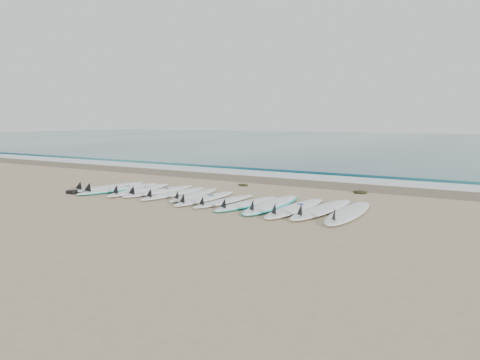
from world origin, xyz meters
The scene contains 21 objects.
ground centered at (0.00, 0.00, 0.00)m, with size 120.00×120.00×0.00m, color tan.
ocean centered at (0.00, 32.50, 0.01)m, with size 120.00×55.00×0.03m, color #1E5761.
wet_sand_band centered at (0.00, 4.10, 0.01)m, with size 120.00×1.80×0.01m, color brown.
foam_band centered at (0.00, 5.50, 0.02)m, with size 120.00×1.40×0.04m, color silver.
wave_crest centered at (0.00, 7.00, 0.05)m, with size 120.00×1.00×0.10m, color #1E5761.
surfboard_0 centered at (-3.64, -0.05, 0.06)m, with size 0.88×2.67×0.34m.
surfboard_1 centered at (-3.08, -0.10, 0.05)m, with size 1.04×2.87×0.36m.
surfboard_2 centered at (-2.41, -0.02, 0.06)m, with size 0.85×2.77×0.35m.
surfboard_3 centered at (-1.81, 0.12, 0.06)m, with size 0.78×2.70×0.34m.
surfboard_4 centered at (-1.19, 0.02, 0.06)m, with size 0.58×2.60×0.33m.
surfboard_5 centered at (-0.58, 0.13, 0.05)m, with size 0.85×2.49×0.31m.
surfboard_6 centered at (-0.02, -0.20, 0.06)m, with size 0.57×2.55×0.32m.
surfboard_7 centered at (0.60, -0.24, 0.05)m, with size 0.67×2.33×0.29m.
surfboard_8 centered at (1.24, -0.22, 0.05)m, with size 0.80×2.50×0.31m.
surfboard_9 centered at (1.81, -0.06, 0.05)m, with size 0.88×2.89×0.36m.
surfboard_10 centered at (2.47, -0.21, 0.06)m, with size 0.59×2.80×0.36m.
surfboard_11 centered at (3.04, -0.04, 0.06)m, with size 0.77×2.91×0.37m.
surfboard_12 centered at (3.66, -0.11, 0.06)m, with size 0.77×2.91×0.37m.
seaweed_near centered at (-0.50, 2.53, 0.03)m, with size 0.33×0.25×0.06m, color black.
seaweed_far centered at (3.00, 2.97, 0.04)m, with size 0.40×0.31×0.08m, color black.
leash_coil centered at (-3.76, -1.16, 0.05)m, with size 0.46×0.36×0.11m.
Camera 1 is at (6.77, -9.60, 2.03)m, focal length 35.00 mm.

